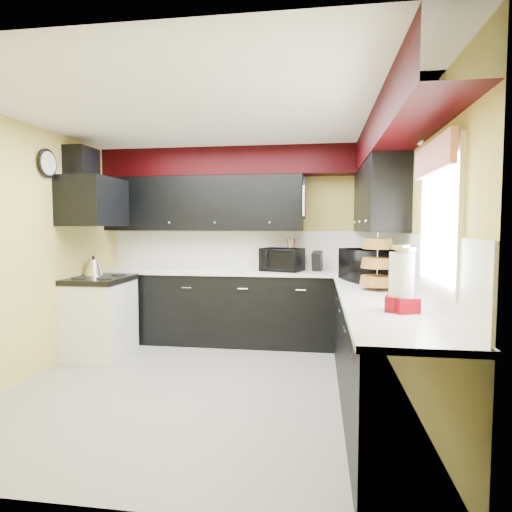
% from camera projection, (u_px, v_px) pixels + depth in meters
% --- Properties ---
extents(ground, '(3.60, 3.60, 0.00)m').
position_uv_depth(ground, '(210.00, 385.00, 4.04)').
color(ground, gray).
rests_on(ground, ground).
extents(wall_back, '(3.60, 0.06, 2.50)m').
position_uv_depth(wall_back, '(243.00, 245.00, 5.73)').
color(wall_back, '#E0C666').
rests_on(wall_back, ground).
extents(wall_right, '(0.06, 3.60, 2.50)m').
position_uv_depth(wall_right, '(412.00, 256.00, 3.69)').
color(wall_right, '#E0C666').
rests_on(wall_right, ground).
extents(wall_left, '(0.06, 3.60, 2.50)m').
position_uv_depth(wall_left, '(32.00, 252.00, 4.21)').
color(wall_left, '#E0C666').
rests_on(wall_left, ground).
extents(ceiling, '(3.60, 3.60, 0.06)m').
position_uv_depth(ceiling, '(208.00, 116.00, 3.87)').
color(ceiling, white).
rests_on(ceiling, wall_back).
extents(cab_back, '(3.60, 0.60, 0.90)m').
position_uv_depth(cab_back, '(239.00, 308.00, 5.49)').
color(cab_back, black).
rests_on(cab_back, ground).
extents(cab_right, '(0.60, 3.00, 0.90)m').
position_uv_depth(cab_right, '(379.00, 355.00, 3.50)').
color(cab_right, black).
rests_on(cab_right, ground).
extents(counter_back, '(3.62, 0.64, 0.04)m').
position_uv_depth(counter_back, '(239.00, 272.00, 5.46)').
color(counter_back, white).
rests_on(counter_back, cab_back).
extents(counter_right, '(0.64, 3.02, 0.04)m').
position_uv_depth(counter_right, '(380.00, 298.00, 3.46)').
color(counter_right, white).
rests_on(counter_right, cab_right).
extents(splash_back, '(3.60, 0.02, 0.50)m').
position_uv_depth(splash_back, '(243.00, 250.00, 5.72)').
color(splash_back, white).
rests_on(splash_back, counter_back).
extents(splash_right, '(0.02, 3.60, 0.50)m').
position_uv_depth(splash_right, '(410.00, 263.00, 3.70)').
color(splash_right, white).
rests_on(splash_right, counter_right).
extents(upper_back, '(2.60, 0.35, 0.70)m').
position_uv_depth(upper_back, '(203.00, 204.00, 5.59)').
color(upper_back, black).
rests_on(upper_back, wall_back).
extents(upper_right, '(0.35, 1.80, 0.70)m').
position_uv_depth(upper_right, '(378.00, 199.00, 4.57)').
color(upper_right, black).
rests_on(upper_right, wall_right).
extents(soffit_back, '(3.60, 0.36, 0.35)m').
position_uv_depth(soffit_back, '(240.00, 162.00, 5.48)').
color(soffit_back, black).
rests_on(soffit_back, wall_back).
extents(soffit_right, '(0.36, 3.24, 0.35)m').
position_uv_depth(soffit_right, '(397.00, 125.00, 3.47)').
color(soffit_right, black).
rests_on(soffit_right, wall_right).
extents(stove, '(0.60, 0.75, 0.86)m').
position_uv_depth(stove, '(100.00, 319.00, 4.97)').
color(stove, white).
rests_on(stove, ground).
extents(cooktop, '(0.62, 0.77, 0.06)m').
position_uv_depth(cooktop, '(99.00, 279.00, 4.93)').
color(cooktop, black).
rests_on(cooktop, stove).
extents(hood, '(0.50, 0.78, 0.55)m').
position_uv_depth(hood, '(93.00, 202.00, 4.88)').
color(hood, black).
rests_on(hood, wall_left).
extents(hood_duct, '(0.24, 0.40, 0.40)m').
position_uv_depth(hood_duct, '(82.00, 165.00, 4.87)').
color(hood_duct, black).
rests_on(hood_duct, wall_left).
extents(window, '(0.03, 0.86, 0.96)m').
position_uv_depth(window, '(440.00, 219.00, 2.79)').
color(window, white).
rests_on(window, wall_right).
extents(valance, '(0.04, 0.88, 0.20)m').
position_uv_depth(valance, '(433.00, 157.00, 2.77)').
color(valance, red).
rests_on(valance, wall_right).
extents(pan_top, '(0.03, 0.22, 0.40)m').
position_uv_depth(pan_top, '(304.00, 186.00, 5.31)').
color(pan_top, black).
rests_on(pan_top, upper_back).
extents(pan_mid, '(0.03, 0.28, 0.46)m').
position_uv_depth(pan_mid, '(304.00, 206.00, 5.20)').
color(pan_mid, black).
rests_on(pan_mid, upper_back).
extents(pan_low, '(0.03, 0.24, 0.42)m').
position_uv_depth(pan_low, '(304.00, 209.00, 5.46)').
color(pan_low, black).
rests_on(pan_low, upper_back).
extents(cut_board, '(0.03, 0.26, 0.35)m').
position_uv_depth(cut_board, '(304.00, 201.00, 5.08)').
color(cut_board, white).
rests_on(cut_board, upper_back).
extents(baskets, '(0.27, 0.27, 0.50)m').
position_uv_depth(baskets, '(377.00, 263.00, 3.79)').
color(baskets, brown).
rests_on(baskets, upper_right).
extents(clock, '(0.03, 0.30, 0.30)m').
position_uv_depth(clock, '(47.00, 163.00, 4.39)').
color(clock, black).
rests_on(clock, wall_left).
extents(deco_plate, '(0.03, 0.24, 0.24)m').
position_uv_depth(deco_plate, '(421.00, 129.00, 3.28)').
color(deco_plate, white).
rests_on(deco_plate, wall_right).
extents(toaster_oven, '(0.60, 0.55, 0.29)m').
position_uv_depth(toaster_oven, '(282.00, 260.00, 5.39)').
color(toaster_oven, black).
rests_on(toaster_oven, counter_back).
extents(microwave, '(0.59, 0.71, 0.33)m').
position_uv_depth(microwave, '(369.00, 265.00, 4.34)').
color(microwave, black).
rests_on(microwave, counter_right).
extents(utensil_crock, '(0.22, 0.22, 0.18)m').
position_uv_depth(utensil_crock, '(291.00, 264.00, 5.38)').
color(utensil_crock, silver).
rests_on(utensil_crock, counter_back).
extents(knife_block, '(0.14, 0.17, 0.24)m').
position_uv_depth(knife_block, '(317.00, 261.00, 5.38)').
color(knife_block, black).
rests_on(knife_block, counter_back).
extents(kettle, '(0.27, 0.27, 0.19)m').
position_uv_depth(kettle, '(94.00, 267.00, 5.12)').
color(kettle, silver).
rests_on(kettle, cooktop).
extents(dispenser_a, '(0.19, 0.19, 0.43)m').
position_uv_depth(dispenser_a, '(398.00, 280.00, 2.83)').
color(dispenser_a, '#670A00').
rests_on(dispenser_a, counter_right).
extents(dispenser_b, '(0.19, 0.19, 0.41)m').
position_uv_depth(dispenser_b, '(405.00, 282.00, 2.79)').
color(dispenser_b, '#59000E').
rests_on(dispenser_b, counter_right).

